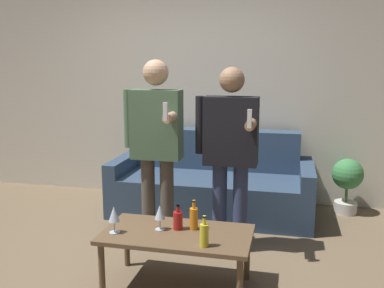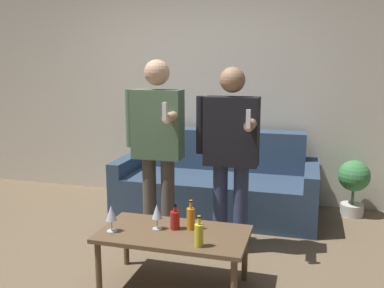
{
  "view_description": "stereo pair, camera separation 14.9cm",
  "coord_description": "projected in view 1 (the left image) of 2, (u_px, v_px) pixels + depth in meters",
  "views": [
    {
      "loc": [
        1.16,
        -2.92,
        1.6
      ],
      "look_at": [
        0.38,
        0.39,
        0.95
      ],
      "focal_mm": 40.0,
      "sensor_mm": 36.0,
      "label": 1
    },
    {
      "loc": [
        1.3,
        -2.89,
        1.6
      ],
      "look_at": [
        0.38,
        0.39,
        0.95
      ],
      "focal_mm": 40.0,
      "sensor_mm": 36.0,
      "label": 2
    }
  ],
  "objects": [
    {
      "name": "bottle_orange",
      "position": [
        194.0,
        218.0,
        3.07
      ],
      "size": [
        0.06,
        0.06,
        0.22
      ],
      "color": "orange",
      "rests_on": "coffee_table"
    },
    {
      "name": "bottle_dark",
      "position": [
        204.0,
        234.0,
        2.78
      ],
      "size": [
        0.06,
        0.06,
        0.21
      ],
      "color": "yellow",
      "rests_on": "coffee_table"
    },
    {
      "name": "person_standing_left",
      "position": [
        156.0,
        139.0,
        3.65
      ],
      "size": [
        0.51,
        0.42,
        1.63
      ],
      "color": "brown",
      "rests_on": "ground_plane"
    },
    {
      "name": "potted_plant",
      "position": [
        347.0,
        180.0,
        4.55
      ],
      "size": [
        0.33,
        0.33,
        0.6
      ],
      "color": "silver",
      "rests_on": "ground_plane"
    },
    {
      "name": "person_standing_right",
      "position": [
        230.0,
        147.0,
        3.56
      ],
      "size": [
        0.52,
        0.42,
        1.57
      ],
      "color": "navy",
      "rests_on": "ground_plane"
    },
    {
      "name": "ground_plane",
      "position": [
        133.0,
        270.0,
        3.35
      ],
      "size": [
        16.0,
        16.0,
        0.0
      ],
      "primitive_type": "plane",
      "color": "#756047"
    },
    {
      "name": "wall_back",
      "position": [
        191.0,
        84.0,
        5.01
      ],
      "size": [
        8.0,
        0.06,
        2.7
      ],
      "color": "beige",
      "rests_on": "ground_plane"
    },
    {
      "name": "bottle_green",
      "position": [
        178.0,
        220.0,
        3.07
      ],
      "size": [
        0.07,
        0.07,
        0.18
      ],
      "color": "#B21E1E",
      "rests_on": "coffee_table"
    },
    {
      "name": "wine_glass_far",
      "position": [
        160.0,
        213.0,
        3.05
      ],
      "size": [
        0.07,
        0.07,
        0.19
      ],
      "color": "silver",
      "rests_on": "coffee_table"
    },
    {
      "name": "wine_glass_near",
      "position": [
        114.0,
        215.0,
        3.0
      ],
      "size": [
        0.08,
        0.08,
        0.19
      ],
      "color": "silver",
      "rests_on": "coffee_table"
    },
    {
      "name": "coffee_table",
      "position": [
        177.0,
        238.0,
        3.03
      ],
      "size": [
        1.05,
        0.56,
        0.42
      ],
      "color": "brown",
      "rests_on": "ground_plane"
    },
    {
      "name": "couch",
      "position": [
        213.0,
        184.0,
        4.64
      ],
      "size": [
        2.1,
        0.93,
        0.86
      ],
      "color": "#334760",
      "rests_on": "ground_plane"
    }
  ]
}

